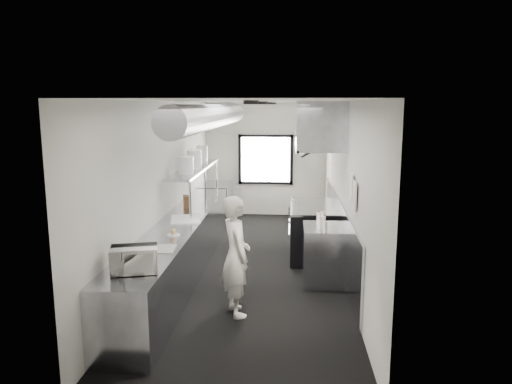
% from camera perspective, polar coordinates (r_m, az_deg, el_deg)
% --- Properties ---
extents(floor, '(3.00, 8.00, 0.01)m').
position_cam_1_polar(floor, '(8.45, -0.28, -8.70)').
color(floor, black).
rests_on(floor, ground).
extents(ceiling, '(3.00, 8.00, 0.01)m').
position_cam_1_polar(ceiling, '(8.00, -0.29, 10.64)').
color(ceiling, silver).
rests_on(ceiling, wall_back).
extents(wall_back, '(3.00, 0.02, 2.80)m').
position_cam_1_polar(wall_back, '(12.06, 1.14, 3.85)').
color(wall_back, beige).
rests_on(wall_back, floor).
extents(wall_front, '(3.00, 0.02, 2.80)m').
position_cam_1_polar(wall_front, '(4.24, -4.39, -8.32)').
color(wall_front, beige).
rests_on(wall_front, floor).
extents(wall_left, '(0.02, 8.00, 2.80)m').
position_cam_1_polar(wall_left, '(8.35, -10.60, 0.80)').
color(wall_left, beige).
rests_on(wall_left, floor).
extents(wall_right, '(0.02, 8.00, 2.80)m').
position_cam_1_polar(wall_right, '(8.14, 10.31, 0.56)').
color(wall_right, beige).
rests_on(wall_right, floor).
extents(wall_cladding, '(0.03, 5.50, 1.10)m').
position_cam_1_polar(wall_cladding, '(8.60, 9.78, -4.69)').
color(wall_cladding, '#959AA3').
rests_on(wall_cladding, wall_right).
extents(hvac_duct, '(0.40, 6.40, 0.40)m').
position_cam_1_polar(hvac_duct, '(8.48, -4.87, 8.89)').
color(hvac_duct, '#97989F').
rests_on(hvac_duct, ceiling).
extents(service_window, '(1.36, 0.05, 1.25)m').
position_cam_1_polar(service_window, '(12.03, 1.14, 3.83)').
color(service_window, white).
rests_on(service_window, wall_back).
extents(exhaust_hood, '(0.81, 2.20, 0.88)m').
position_cam_1_polar(exhaust_hood, '(8.69, 7.36, 7.83)').
color(exhaust_hood, '#959AA3').
rests_on(exhaust_hood, ceiling).
extents(prep_counter, '(0.70, 6.00, 0.90)m').
position_cam_1_polar(prep_counter, '(8.01, -8.83, -6.53)').
color(prep_counter, '#959AA3').
rests_on(prep_counter, floor).
extents(pass_shelf, '(0.45, 3.00, 0.68)m').
position_cam_1_polar(pass_shelf, '(9.23, -7.22, 2.63)').
color(pass_shelf, '#959AA3').
rests_on(pass_shelf, prep_counter).
extents(range, '(0.88, 1.60, 0.94)m').
position_cam_1_polar(range, '(8.98, 6.70, -4.51)').
color(range, black).
rests_on(range, floor).
extents(bottle_station, '(0.65, 0.80, 0.90)m').
position_cam_1_polar(bottle_station, '(7.65, 8.02, -7.33)').
color(bottle_station, '#959AA3').
rests_on(bottle_station, floor).
extents(far_work_table, '(0.70, 1.20, 0.90)m').
position_cam_1_polar(far_work_table, '(11.54, -4.79, -1.25)').
color(far_work_table, '#959AA3').
rests_on(far_work_table, floor).
extents(notice_sheet_a, '(0.02, 0.28, 0.38)m').
position_cam_1_polar(notice_sheet_a, '(6.92, 11.18, 0.52)').
color(notice_sheet_a, white).
rests_on(notice_sheet_a, wall_right).
extents(notice_sheet_b, '(0.02, 0.28, 0.38)m').
position_cam_1_polar(notice_sheet_b, '(6.59, 11.53, -0.42)').
color(notice_sheet_b, white).
rests_on(notice_sheet_b, wall_right).
extents(line_cook, '(0.58, 0.69, 1.60)m').
position_cam_1_polar(line_cook, '(6.39, -2.39, -7.51)').
color(line_cook, silver).
rests_on(line_cook, floor).
extents(microwave, '(0.55, 0.47, 0.29)m').
position_cam_1_polar(microwave, '(5.63, -14.14, -7.69)').
color(microwave, silver).
rests_on(microwave, prep_counter).
extents(deli_tub_a, '(0.16, 0.16, 0.10)m').
position_cam_1_polar(deli_tub_a, '(6.16, -13.96, -7.03)').
color(deli_tub_a, silver).
rests_on(deli_tub_a, prep_counter).
extents(deli_tub_b, '(0.17, 0.17, 0.10)m').
position_cam_1_polar(deli_tub_b, '(6.07, -14.91, -7.30)').
color(deli_tub_b, silver).
rests_on(deli_tub_b, prep_counter).
extents(newspaper, '(0.34, 0.42, 0.01)m').
position_cam_1_polar(newspaper, '(6.44, -10.92, -6.56)').
color(newspaper, silver).
rests_on(newspaper, prep_counter).
extents(small_plate, '(0.22, 0.22, 0.02)m').
position_cam_1_polar(small_plate, '(7.06, -9.69, -5.00)').
color(small_plate, white).
rests_on(small_plate, prep_counter).
extents(pastry, '(0.09, 0.09, 0.09)m').
position_cam_1_polar(pastry, '(7.04, -9.71, -4.59)').
color(pastry, tan).
rests_on(pastry, small_plate).
extents(cutting_board, '(0.59, 0.70, 0.02)m').
position_cam_1_polar(cutting_board, '(7.96, -8.28, -3.18)').
color(cutting_board, white).
rests_on(cutting_board, prep_counter).
extents(knife_block, '(0.15, 0.22, 0.22)m').
position_cam_1_polar(knife_block, '(8.88, -8.21, -1.12)').
color(knife_block, brown).
rests_on(knife_block, prep_counter).
extents(plate_stack_a, '(0.33, 0.33, 0.30)m').
position_cam_1_polar(plate_stack_a, '(8.41, -8.26, 3.15)').
color(plate_stack_a, white).
rests_on(plate_stack_a, pass_shelf).
extents(plate_stack_b, '(0.35, 0.35, 0.34)m').
position_cam_1_polar(plate_stack_b, '(9.05, -7.31, 3.80)').
color(plate_stack_b, white).
rests_on(plate_stack_b, pass_shelf).
extents(plate_stack_c, '(0.27, 0.27, 0.33)m').
position_cam_1_polar(plate_stack_c, '(9.37, -7.17, 4.00)').
color(plate_stack_c, white).
rests_on(plate_stack_c, pass_shelf).
extents(plate_stack_d, '(0.24, 0.24, 0.35)m').
position_cam_1_polar(plate_stack_d, '(9.99, -6.35, 4.44)').
color(plate_stack_d, white).
rests_on(plate_stack_d, pass_shelf).
extents(squeeze_bottle_a, '(0.07, 0.07, 0.17)m').
position_cam_1_polar(squeeze_bottle_a, '(7.17, 8.16, -4.09)').
color(squeeze_bottle_a, white).
rests_on(squeeze_bottle_a, bottle_station).
extents(squeeze_bottle_b, '(0.09, 0.09, 0.20)m').
position_cam_1_polar(squeeze_bottle_b, '(7.38, 7.58, -3.54)').
color(squeeze_bottle_b, white).
rests_on(squeeze_bottle_b, bottle_station).
extents(squeeze_bottle_c, '(0.07, 0.07, 0.17)m').
position_cam_1_polar(squeeze_bottle_c, '(7.47, 7.99, -3.49)').
color(squeeze_bottle_c, white).
rests_on(squeeze_bottle_c, bottle_station).
extents(squeeze_bottle_d, '(0.07, 0.07, 0.18)m').
position_cam_1_polar(squeeze_bottle_d, '(7.64, 7.38, -3.11)').
color(squeeze_bottle_d, white).
rests_on(squeeze_bottle_d, bottle_station).
extents(squeeze_bottle_e, '(0.08, 0.08, 0.18)m').
position_cam_1_polar(squeeze_bottle_e, '(7.80, 7.83, -2.87)').
color(squeeze_bottle_e, white).
rests_on(squeeze_bottle_e, bottle_station).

